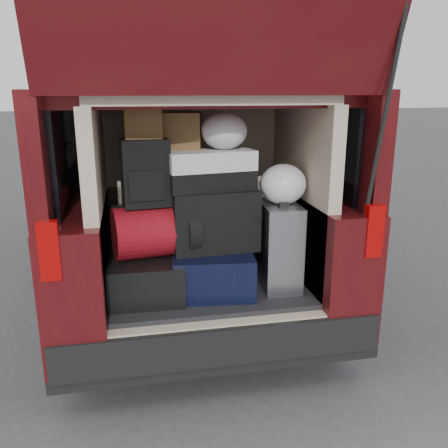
{
  "coord_description": "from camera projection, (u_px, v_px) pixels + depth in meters",
  "views": [
    {
      "loc": [
        -0.45,
        -2.64,
        1.78
      ],
      "look_at": [
        0.12,
        0.2,
        0.95
      ],
      "focal_mm": 38.0,
      "sensor_mm": 36.0,
      "label": 1
    }
  ],
  "objects": [
    {
      "name": "plastic_bag_right",
      "position": [
        283.0,
        184.0,
        2.91
      ],
      "size": [
        0.31,
        0.29,
        0.25
      ],
      "primitive_type": "ellipsoid",
      "rotation": [
        0.0,
        0.0,
        -0.09
      ],
      "color": "white",
      "rests_on": "silver_roller"
    },
    {
      "name": "black_soft_case",
      "position": [
        213.0,
        219.0,
        2.96
      ],
      "size": [
        0.54,
        0.35,
        0.38
      ],
      "primitive_type": "cube",
      "rotation": [
        0.0,
        0.0,
        0.06
      ],
      "color": "black",
      "rests_on": "navy_hardshell"
    },
    {
      "name": "grocery_sack_upper",
      "position": [
        183.0,
        131.0,
        2.87
      ],
      "size": [
        0.25,
        0.22,
        0.22
      ],
      "primitive_type": "cube",
      "rotation": [
        0.0,
        0.0,
        -0.2
      ],
      "color": "brown",
      "rests_on": "twotone_duffel"
    },
    {
      "name": "backpack",
      "position": [
        146.0,
        173.0,
        2.76
      ],
      "size": [
        0.29,
        0.2,
        0.39
      ],
      "primitive_type": "cube",
      "rotation": [
        0.0,
        0.0,
        0.13
      ],
      "color": "black",
      "rests_on": "red_duffel"
    },
    {
      "name": "load_floor",
      "position": [
        205.0,
        317.0,
        3.25
      ],
      "size": [
        1.24,
        1.05,
        0.55
      ],
      "primitive_type": "cube",
      "color": "black",
      "rests_on": "ground"
    },
    {
      "name": "ground",
      "position": [
        212.0,
        374.0,
        3.07
      ],
      "size": [
        80.0,
        80.0,
        0.0
      ],
      "primitive_type": "plane",
      "color": "#353537",
      "rests_on": "ground"
    },
    {
      "name": "minivan",
      "position": [
        178.0,
        183.0,
        4.57
      ],
      "size": [
        1.9,
        5.35,
        2.77
      ],
      "color": "black",
      "rests_on": "ground"
    },
    {
      "name": "twotone_duffel",
      "position": [
        209.0,
        170.0,
        2.88
      ],
      "size": [
        0.56,
        0.35,
        0.24
      ],
      "primitive_type": "cube",
      "rotation": [
        0.0,
        0.0,
        0.14
      ],
      "color": "silver",
      "rests_on": "black_soft_case"
    },
    {
      "name": "navy_hardshell",
      "position": [
        212.0,
        267.0,
        3.04
      ],
      "size": [
        0.55,
        0.65,
        0.26
      ],
      "primitive_type": "cube",
      "rotation": [
        0.0,
        0.0,
        -0.11
      ],
      "color": "black",
      "rests_on": "load_floor"
    },
    {
      "name": "black_hardshell",
      "position": [
        146.0,
        273.0,
        2.97
      ],
      "size": [
        0.46,
        0.63,
        0.24
      ],
      "primitive_type": "cube",
      "rotation": [
        0.0,
        0.0,
        -0.03
      ],
      "color": "black",
      "rests_on": "load_floor"
    },
    {
      "name": "plastic_bag_center",
      "position": [
        224.0,
        131.0,
        2.84
      ],
      "size": [
        0.3,
        0.29,
        0.22
      ],
      "primitive_type": "ellipsoid",
      "rotation": [
        0.0,
        0.0,
        0.1
      ],
      "color": "white",
      "rests_on": "twotone_duffel"
    },
    {
      "name": "silver_roller",
      "position": [
        279.0,
        246.0,
        3.0
      ],
      "size": [
        0.25,
        0.37,
        0.54
      ],
      "primitive_type": "cube",
      "rotation": [
        0.0,
        0.0,
        -0.06
      ],
      "color": "silver",
      "rests_on": "load_floor"
    },
    {
      "name": "grocery_sack_lower",
      "position": [
        142.0,
        121.0,
        2.74
      ],
      "size": [
        0.22,
        0.18,
        0.19
      ],
      "primitive_type": "cube",
      "rotation": [
        0.0,
        0.0,
        0.04
      ],
      "color": "brown",
      "rests_on": "backpack"
    },
    {
      "name": "red_duffel",
      "position": [
        155.0,
        231.0,
        2.87
      ],
      "size": [
        0.53,
        0.39,
        0.32
      ],
      "primitive_type": "cube",
      "rotation": [
        0.0,
        0.0,
        0.16
      ],
      "color": "maroon",
      "rests_on": "black_hardshell"
    }
  ]
}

